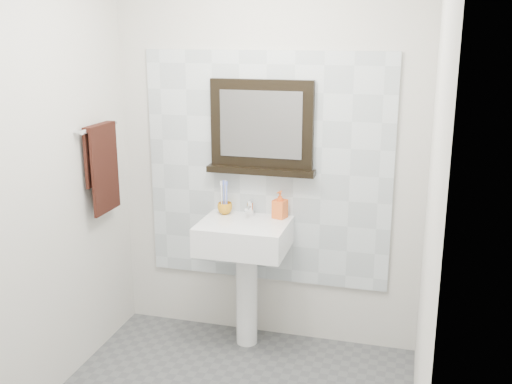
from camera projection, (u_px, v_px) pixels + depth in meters
The scene contains 12 objects.
back_wall at pixel (267, 154), 3.82m from camera, with size 2.00×0.01×2.50m, color silver.
front_wall at pixel (85, 298), 1.78m from camera, with size 2.00×0.01×2.50m, color silver.
left_wall at pixel (25, 186), 3.06m from camera, with size 0.01×2.20×2.50m, color silver.
right_wall at pixel (431, 217), 2.55m from camera, with size 0.01×2.20×2.50m, color silver.
splashback at pixel (267, 170), 3.84m from camera, with size 1.60×0.02×1.50m, color silver.
pedestal_sink at pixel (244, 249), 3.79m from camera, with size 0.55×0.44×0.96m.
toothbrush_cup at pixel (225, 208), 3.89m from camera, with size 0.10×0.10×0.08m, color orange.
toothbrushes at pixel (224, 195), 3.87m from camera, with size 0.05×0.04×0.21m.
soap_dispenser at pixel (280, 205), 3.79m from camera, with size 0.08×0.08×0.18m, color red.
framed_mirror at pixel (262, 129), 3.75m from camera, with size 0.70×0.11×0.59m.
towel_bar at pixel (99, 127), 3.62m from camera, with size 0.07×0.40×0.03m.
hand_towel at pixel (102, 161), 3.68m from camera, with size 0.06×0.30×0.55m.
Camera 1 is at (0.92, -2.54, 2.02)m, focal length 42.00 mm.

